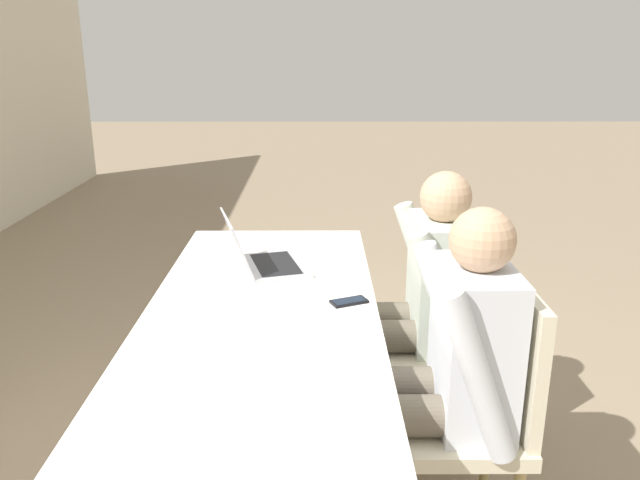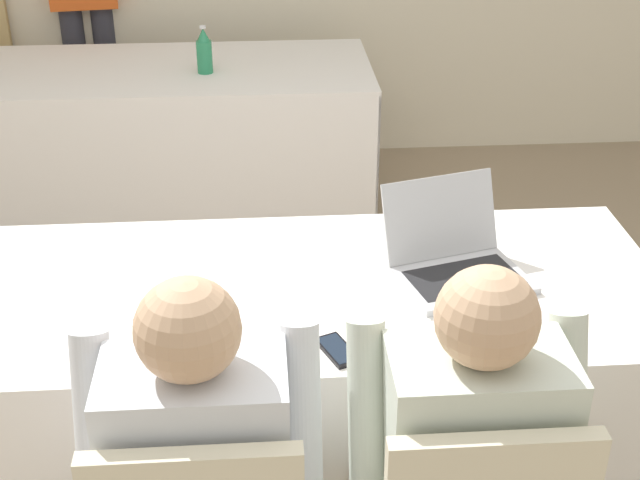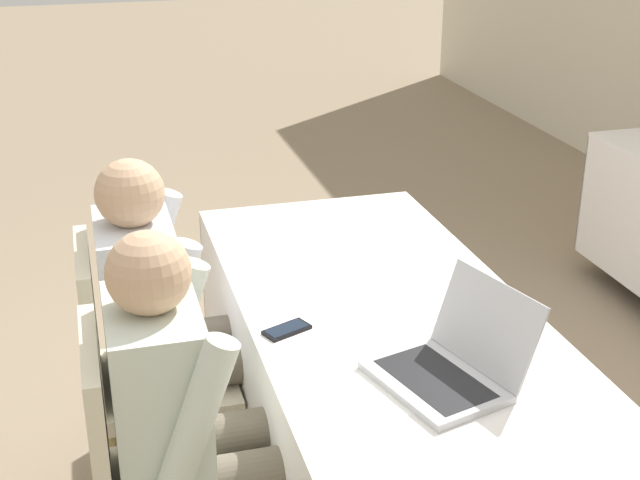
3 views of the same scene
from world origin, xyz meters
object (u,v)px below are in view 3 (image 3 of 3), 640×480
Objects in this scene: chair_near_left at (136,367)px; chair_near_right at (155,477)px; cell_phone at (287,330)px; laptop at (450,364)px; person_checkered_shirt at (167,316)px; person_white_shirt at (192,417)px.

chair_near_left is 1.00× the size of chair_near_right.
cell_phone is 0.16× the size of chair_near_left.
laptop is 0.45× the size of chair_near_right.
person_checkered_shirt is (-0.55, 0.10, 0.16)m from chair_near_right.
cell_phone is 0.12× the size of person_white_shirt.
cell_phone is at bearing -59.12° from chair_near_right.
person_white_shirt reaches higher than cell_phone.
laptop is at bearing -98.70° from chair_near_right.
chair_near_right is at bearing -82.08° from cell_phone.
chair_near_left is 0.78× the size of person_checkered_shirt.
chair_near_left is 0.55m from chair_near_right.
chair_near_right is 0.78× the size of person_checkered_shirt.
chair_near_right is 0.59m from person_checkered_shirt.
person_checkered_shirt reaches higher than cell_phone.
person_checkered_shirt reaches higher than chair_near_right.
laptop is at bearing 20.36° from cell_phone.
laptop is 0.93m from person_checkered_shirt.
person_white_shirt reaches higher than chair_near_right.
chair_near_left is 0.19m from person_checkered_shirt.
laptop is 0.66m from person_white_shirt.
laptop is 1.03m from chair_near_left.
chair_near_left is at bearing 90.00° from person_checkered_shirt.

